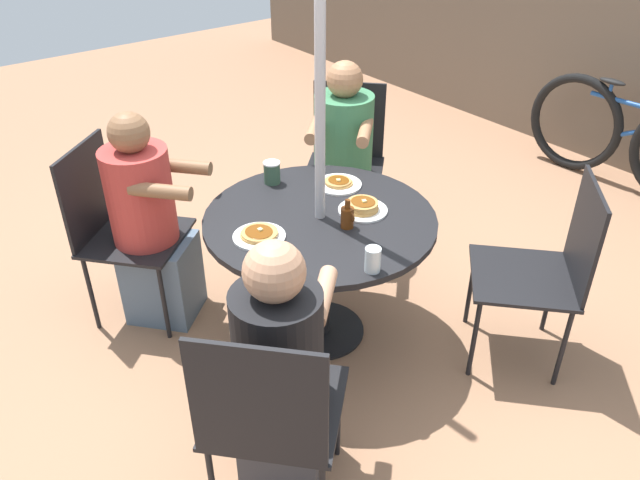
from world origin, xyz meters
TOP-DOWN VIEW (x-y plane):
  - ground_plane at (0.00, 0.00)m, footprint 12.00×12.00m
  - patio_table at (0.00, 0.00)m, footprint 1.12×1.12m
  - umbrella_pole at (0.00, 0.00)m, footprint 0.05×0.05m
  - patio_chair_north at (0.80, 0.73)m, footprint 0.68×0.68m
  - patio_chair_east at (-0.74, 0.79)m, footprint 0.68×0.68m
  - diner_east at (-0.61, 0.66)m, footprint 0.58×0.59m
  - patio_chair_south at (-0.82, -0.70)m, footprint 0.68×0.68m
  - diner_south at (-0.68, -0.58)m, footprint 0.56×0.55m
  - patio_chair_west at (0.73, -0.80)m, footprint 0.68×0.68m
  - diner_west at (0.60, -0.66)m, footprint 0.55×0.55m
  - pancake_plate_a at (-0.19, 0.27)m, footprint 0.24×0.24m
  - pancake_plate_b at (-0.02, -0.33)m, footprint 0.24×0.24m
  - pancake_plate_c at (0.09, 0.19)m, footprint 0.24×0.24m
  - syrup_bottle at (0.15, 0.04)m, footprint 0.08×0.06m
  - coffee_cup at (-0.43, 0.02)m, footprint 0.09×0.09m
  - drinking_glass_a at (0.48, -0.10)m, footprint 0.07×0.07m
  - bicycle at (0.07, 2.83)m, footprint 1.59×0.44m

SIDE VIEW (x-z plane):
  - ground_plane at x=0.00m, z-range 0.00..0.00m
  - bicycle at x=0.07m, z-range 0.00..0.78m
  - diner_west at x=0.60m, z-range -0.04..1.11m
  - diner_south at x=-0.68m, z-range -0.05..1.13m
  - diner_east at x=-0.61m, z-range -0.05..1.14m
  - patio_chair_north at x=0.80m, z-range 0.07..1.04m
  - patio_chair_east at x=-0.74m, z-range 0.07..1.04m
  - patio_chair_south at x=-0.82m, z-range 0.07..1.04m
  - patio_chair_west at x=0.73m, z-range 0.07..1.04m
  - patio_table at x=0.00m, z-range 0.24..0.96m
  - pancake_plate_a at x=-0.19m, z-range 0.71..0.75m
  - pancake_plate_b at x=-0.02m, z-range 0.71..0.75m
  - pancake_plate_c at x=0.09m, z-range 0.71..0.77m
  - drinking_glass_a at x=0.48m, z-range 0.72..0.83m
  - syrup_bottle at x=0.15m, z-range 0.70..0.84m
  - coffee_cup at x=-0.43m, z-range 0.72..0.83m
  - umbrella_pole at x=0.00m, z-range 0.00..2.34m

